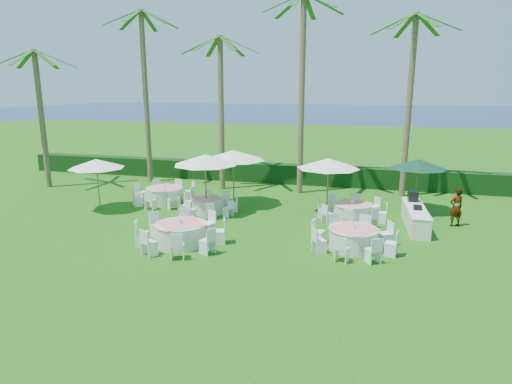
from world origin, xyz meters
TOP-DOWN VIEW (x-y plane):
  - ground at (0.00, 0.00)m, footprint 120.00×120.00m
  - hedge at (0.00, 12.00)m, footprint 34.00×1.00m
  - ocean at (0.00, 102.00)m, footprint 260.00×260.00m
  - banquet_table_b at (-0.32, -0.09)m, footprint 3.32×3.32m
  - banquet_table_c at (6.06, 1.11)m, footprint 3.19×3.19m
  - banquet_table_d at (-3.81, 5.49)m, footprint 3.27×3.27m
  - banquet_table_e at (-0.90, 4.29)m, footprint 2.76×2.76m
  - banquet_table_f at (5.83, 4.87)m, footprint 3.08×3.08m
  - umbrella_a at (-6.28, 3.40)m, footprint 2.66×2.66m
  - umbrella_b at (-0.98, 4.24)m, footprint 3.02×3.02m
  - umbrella_c at (-0.15, 5.96)m, footprint 3.18×3.18m
  - umbrella_d at (4.64, 5.48)m, footprint 2.93×2.93m
  - umbrella_green at (8.74, 7.08)m, footprint 2.69×2.69m
  - buffet_table at (8.52, 4.58)m, footprint 0.95×3.77m
  - staff_person at (10.21, 5.08)m, footprint 0.72×0.62m
  - palm_a at (-7.19, 10.20)m, footprint 4.11×4.40m
  - palm_b at (-1.96, 9.39)m, footprint 4.38×4.22m
  - palm_c at (2.67, 9.59)m, footprint 4.14×4.40m
  - palm_d at (8.35, 10.21)m, footprint 4.40×4.16m
  - palm_f at (-12.43, 7.16)m, footprint 4.16×4.40m

SIDE VIEW (x-z plane):
  - ground at x=0.00m, z-range 0.00..0.00m
  - ocean at x=0.00m, z-range 0.00..0.00m
  - banquet_table_e at x=-0.90m, z-range -0.06..0.81m
  - banquet_table_f at x=5.83m, z-range -0.06..0.87m
  - banquet_table_c at x=6.06m, z-range -0.06..0.90m
  - banquet_table_d at x=-3.81m, z-range -0.06..0.93m
  - banquet_table_b at x=-0.32m, z-range -0.06..0.95m
  - buffet_table at x=8.52m, z-range -0.20..1.13m
  - hedge at x=0.00m, z-range 0.00..1.20m
  - staff_person at x=10.21m, z-range 0.00..1.68m
  - umbrella_a at x=-6.28m, z-range 1.04..3.57m
  - umbrella_green at x=8.74m, z-range 1.06..3.64m
  - umbrella_d at x=4.64m, z-range 1.11..3.81m
  - umbrella_b at x=-0.98m, z-range 1.17..4.01m
  - umbrella_c at x=-0.15m, z-range 1.17..4.01m
  - palm_f at x=-12.43m, z-range 0.45..8.50m
  - palm_b at x=-1.96m, z-range 0.46..9.20m
  - palm_d at x=8.35m, z-range 0.47..10.09m
  - palm_a at x=-7.19m, z-range 0.47..10.93m
  - palm_c at x=2.67m, z-range 0.48..11.17m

